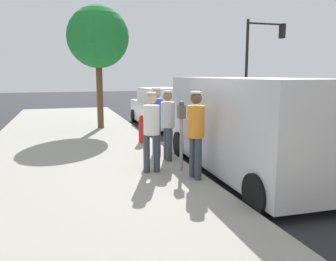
# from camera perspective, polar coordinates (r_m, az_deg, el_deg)

# --- Properties ---
(ground_plane) EXTENTS (80.00, 80.00, 0.00)m
(ground_plane) POSITION_cam_1_polar(r_m,az_deg,el_deg) (7.57, 13.73, -8.07)
(ground_plane) COLOR #2D2D33
(sidewalk_slab) EXTENTS (5.00, 32.00, 0.15)m
(sidewalk_slab) POSITION_cam_1_polar(r_m,az_deg,el_deg) (6.54, -14.07, -10.18)
(sidewalk_slab) COLOR #9E998E
(sidewalk_slab) RESTS_ON ground
(parking_meter_near) EXTENTS (0.14, 0.18, 1.52)m
(parking_meter_near) POSITION_cam_1_polar(r_m,az_deg,el_deg) (7.35, 2.24, 1.12)
(parking_meter_near) COLOR gray
(parking_meter_near) RESTS_ON sidewalk_slab
(pedestrian_in_blue) EXTENTS (0.34, 0.36, 1.74)m
(pedestrian_in_blue) POSITION_cam_1_polar(r_m,az_deg,el_deg) (8.76, -1.94, 2.23)
(pedestrian_in_blue) COLOR #4C608C
(pedestrian_in_blue) RESTS_ON sidewalk_slab
(pedestrian_in_white) EXTENTS (0.36, 0.34, 1.71)m
(pedestrian_in_white) POSITION_cam_1_polar(r_m,az_deg,el_deg) (7.24, -2.75, 0.59)
(pedestrian_in_white) COLOR #383D47
(pedestrian_in_white) RESTS_ON sidewalk_slab
(pedestrian_in_gray) EXTENTS (0.34, 0.36, 1.69)m
(pedestrian_in_gray) POSITION_cam_1_polar(r_m,az_deg,el_deg) (8.27, -0.05, 1.62)
(pedestrian_in_gray) COLOR #383D47
(pedestrian_in_gray) RESTS_ON sidewalk_slab
(pedestrian_in_orange) EXTENTS (0.34, 0.36, 1.75)m
(pedestrian_in_orange) POSITION_cam_1_polar(r_m,az_deg,el_deg) (6.82, 4.63, 0.25)
(pedestrian_in_orange) COLOR #383D47
(pedestrian_in_orange) RESTS_ON sidewalk_slab
(parked_van) EXTENTS (2.26, 5.26, 2.15)m
(parked_van) POSITION_cam_1_polar(r_m,az_deg,el_deg) (7.74, 13.45, 1.09)
(parked_van) COLOR #BCBCC1
(parked_van) RESTS_ON ground
(parked_sedan_behind) EXTENTS (1.97, 4.41, 1.65)m
(parked_sedan_behind) POSITION_cam_1_polar(r_m,az_deg,el_deg) (14.85, -1.18, 3.58)
(parked_sedan_behind) COLOR white
(parked_sedan_behind) RESTS_ON ground
(traffic_light_corner) EXTENTS (2.48, 0.42, 5.20)m
(traffic_light_corner) POSITION_cam_1_polar(r_m,az_deg,el_deg) (20.43, 15.05, 12.60)
(traffic_light_corner) COLOR black
(traffic_light_corner) RESTS_ON ground
(street_tree) EXTENTS (2.32, 2.32, 4.62)m
(street_tree) POSITION_cam_1_polar(r_m,az_deg,el_deg) (13.63, -11.52, 14.85)
(street_tree) COLOR brown
(street_tree) RESTS_ON sidewalk_slab
(fire_hydrant) EXTENTS (0.24, 0.24, 0.86)m
(fire_hydrant) POSITION_cam_1_polar(r_m,az_deg,el_deg) (10.53, -4.25, 0.22)
(fire_hydrant) COLOR red
(fire_hydrant) RESTS_ON sidewalk_slab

